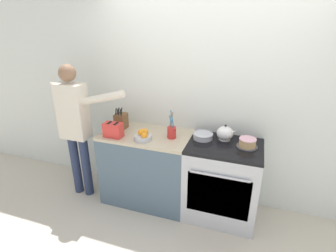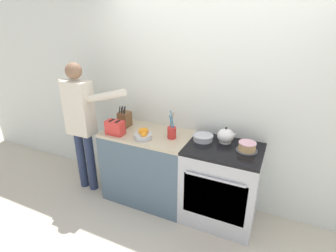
% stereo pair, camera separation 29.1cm
% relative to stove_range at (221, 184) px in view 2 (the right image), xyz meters
% --- Properties ---
extents(ground_plane, '(16.00, 16.00, 0.00)m').
position_rel_stove_range_xyz_m(ground_plane, '(-0.26, -0.30, -0.46)').
color(ground_plane, beige).
extents(wall_back, '(8.00, 0.04, 2.60)m').
position_rel_stove_range_xyz_m(wall_back, '(-0.26, 0.33, 0.84)').
color(wall_back, silver).
rests_on(wall_back, ground_plane).
extents(counter_cabinet, '(1.05, 0.61, 0.91)m').
position_rel_stove_range_xyz_m(counter_cabinet, '(-0.92, 0.00, -0.00)').
color(counter_cabinet, '#4C6070').
rests_on(counter_cabinet, ground_plane).
extents(stove_range, '(0.80, 0.64, 0.91)m').
position_rel_stove_range_xyz_m(stove_range, '(0.00, 0.00, 0.00)').
color(stove_range, '#B7BABF').
rests_on(stove_range, ground_plane).
extents(layer_cake, '(0.22, 0.22, 0.10)m').
position_rel_stove_range_xyz_m(layer_cake, '(0.22, 0.04, 0.50)').
color(layer_cake, '#4C4C51').
rests_on(layer_cake, stove_range).
extents(tea_kettle, '(0.22, 0.18, 0.18)m').
position_rel_stove_range_xyz_m(tea_kettle, '(-0.02, 0.15, 0.53)').
color(tea_kettle, white).
rests_on(tea_kettle, stove_range).
extents(mixing_bowl, '(0.23, 0.23, 0.07)m').
position_rel_stove_range_xyz_m(mixing_bowl, '(-0.26, 0.09, 0.49)').
color(mixing_bowl, '#B7BABF').
rests_on(mixing_bowl, stove_range).
extents(knife_block, '(0.13, 0.15, 0.28)m').
position_rel_stove_range_xyz_m(knife_block, '(-1.28, 0.06, 0.55)').
color(knife_block, brown).
rests_on(knife_block, counter_cabinet).
extents(utensil_crock, '(0.10, 0.10, 0.34)m').
position_rel_stove_range_xyz_m(utensil_crock, '(-0.60, -0.00, 0.53)').
color(utensil_crock, red).
rests_on(utensil_crock, counter_cabinet).
extents(fruit_bowl, '(0.20, 0.20, 0.12)m').
position_rel_stove_range_xyz_m(fruit_bowl, '(-0.89, -0.14, 0.50)').
color(fruit_bowl, '#B7BABF').
rests_on(fruit_bowl, counter_cabinet).
extents(toaster, '(0.23, 0.12, 0.17)m').
position_rel_stove_range_xyz_m(toaster, '(-1.24, -0.19, 0.54)').
color(toaster, red).
rests_on(toaster, counter_cabinet).
extents(person_baker, '(0.95, 0.20, 1.71)m').
position_rel_stove_range_xyz_m(person_baker, '(-1.77, -0.17, 0.57)').
color(person_baker, '#283351').
rests_on(person_baker, ground_plane).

